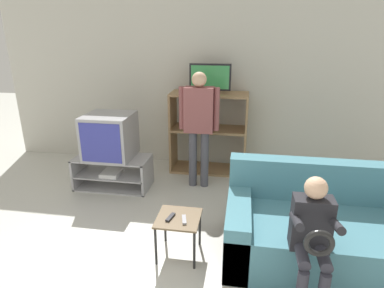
% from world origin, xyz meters
% --- Properties ---
extents(wall_back, '(6.40, 0.06, 2.60)m').
position_xyz_m(wall_back, '(0.00, 3.72, 1.30)').
color(wall_back, beige).
rests_on(wall_back, ground_plane).
extents(tv_stand, '(1.01, 0.48, 0.44)m').
position_xyz_m(tv_stand, '(-1.08, 2.63, 0.21)').
color(tv_stand, '#A8A8AD').
rests_on(tv_stand, ground_plane).
extents(television_main, '(0.61, 0.60, 0.59)m').
position_xyz_m(television_main, '(-1.09, 2.65, 0.73)').
color(television_main, '#9E9EA3').
rests_on(television_main, tv_stand).
extents(media_shelf, '(1.13, 0.48, 1.21)m').
position_xyz_m(media_shelf, '(0.15, 3.41, 0.62)').
color(media_shelf, '#9E7A51').
rests_on(media_shelf, ground_plane).
extents(television_flat, '(0.59, 0.20, 0.42)m').
position_xyz_m(television_flat, '(0.16, 3.40, 1.40)').
color(television_flat, black).
rests_on(television_flat, media_shelf).
extents(snack_table, '(0.40, 0.40, 0.41)m').
position_xyz_m(snack_table, '(0.11, 1.36, 0.35)').
color(snack_table, brown).
rests_on(snack_table, ground_plane).
extents(remote_control_black, '(0.07, 0.15, 0.02)m').
position_xyz_m(remote_control_black, '(0.04, 1.33, 0.42)').
color(remote_control_black, '#232328').
rests_on(remote_control_black, snack_table).
extents(remote_control_white, '(0.07, 0.15, 0.02)m').
position_xyz_m(remote_control_white, '(0.17, 1.31, 0.42)').
color(remote_control_white, gray).
rests_on(remote_control_white, snack_table).
extents(couch, '(1.88, 0.99, 0.84)m').
position_xyz_m(couch, '(1.49, 1.56, 0.28)').
color(couch, teal).
rests_on(couch, ground_plane).
extents(person_standing_adult, '(0.53, 0.20, 1.57)m').
position_xyz_m(person_standing_adult, '(0.08, 2.86, 0.95)').
color(person_standing_adult, '#4C4C56').
rests_on(person_standing_adult, ground_plane).
extents(person_seated_child, '(0.33, 0.43, 1.03)m').
position_xyz_m(person_seated_child, '(1.21, 0.99, 0.61)').
color(person_seated_child, '#2D2D38').
rests_on(person_seated_child, ground_plane).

